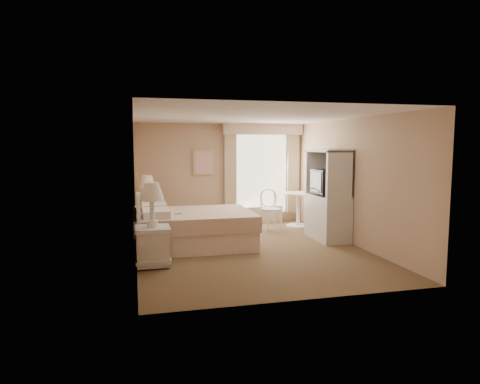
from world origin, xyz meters
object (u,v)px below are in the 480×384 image
object	(u,v)px
round_table	(298,204)
armoire	(328,202)
nightstand_near	(153,235)
cafe_chair	(270,206)
bed	(188,227)
nightstand_far	(148,213)

from	to	relation	value
round_table	armoire	world-z (taller)	armoire
nightstand_near	cafe_chair	world-z (taller)	nightstand_near
nightstand_near	bed	bearing A→B (deg)	59.54
round_table	nightstand_near	bearing A→B (deg)	-143.64
cafe_chair	armoire	distance (m)	1.60
nightstand_near	nightstand_far	world-z (taller)	nightstand_near
nightstand_far	round_table	distance (m)	3.59
armoire	bed	bearing A→B (deg)	178.34
nightstand_near	round_table	xyz separation A→B (m)	(3.59, 2.64, 0.04)
bed	nightstand_near	distance (m)	1.44
bed	cafe_chair	world-z (taller)	bed
cafe_chair	armoire	bearing A→B (deg)	-67.92
bed	nightstand_far	size ratio (longest dim) A/B	1.75
nightstand_far	armoire	distance (m)	3.91
nightstand_far	cafe_chair	world-z (taller)	nightstand_far
bed	armoire	size ratio (longest dim) A/B	1.20
cafe_chair	nightstand_far	bearing A→B (deg)	170.04
bed	cafe_chair	xyz separation A→B (m)	(2.10, 1.27, 0.17)
cafe_chair	round_table	bearing A→B (deg)	0.77
bed	cafe_chair	distance (m)	2.45
bed	armoire	bearing A→B (deg)	-1.66
nightstand_far	round_table	size ratio (longest dim) A/B	1.58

